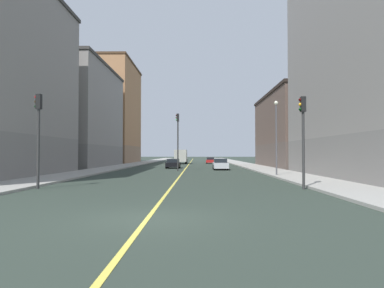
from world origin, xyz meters
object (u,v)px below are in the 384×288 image
car_black (173,164)px  traffic_light_right_near (38,127)px  street_lamp_left_near (276,130)px  car_red (210,160)px  building_left_mid (303,130)px  box_truck (181,156)px  building_right_distant (109,113)px  car_silver (220,164)px  traffic_light_left_near (303,129)px  traffic_light_median_far (178,134)px  building_right_midblock (74,116)px

car_black → traffic_light_right_near: bearing=-101.9°
street_lamp_left_near → car_red: street_lamp_left_near is taller
building_left_mid → box_truck: size_ratio=3.05×
car_red → car_black: bearing=-104.9°
building_right_distant → box_truck: bearing=-18.8°
traffic_light_right_near → box_truck: bearing=82.9°
car_black → car_silver: bearing=-34.6°
traffic_light_left_near → traffic_light_median_far: size_ratio=0.80×
building_right_midblock → box_truck: bearing=45.1°
traffic_light_median_far → street_lamp_left_near: size_ratio=1.01×
traffic_light_left_near → traffic_light_median_far: 22.50m
traffic_light_left_near → car_red: 51.79m
car_black → building_left_mid: bearing=10.9°
building_right_midblock → box_truck: (15.98, 16.05, -6.31)m
building_right_midblock → traffic_light_left_near: bearing=-52.7°
street_lamp_left_near → car_black: street_lamp_left_near is taller
building_right_midblock → traffic_light_median_far: size_ratio=3.07×
building_left_mid → car_red: (-13.31, 19.27, -4.93)m
traffic_light_right_near → traffic_light_median_far: bearing=71.2°
building_right_midblock → car_silver: 25.09m
traffic_light_left_near → traffic_light_right_near: 15.61m
street_lamp_left_near → building_right_distant: bearing=121.3°
traffic_light_median_far → car_silver: size_ratio=1.51×
building_left_mid → car_red: size_ratio=5.28×
building_right_distant → traffic_light_median_far: bearing=-63.6°
car_black → traffic_light_median_far: bearing=-82.1°
building_left_mid → traffic_light_median_far: 21.72m
building_left_mid → car_red: 23.93m
car_silver → car_red: bearing=90.5°
building_right_midblock → traffic_light_right_near: (9.83, -33.40, -4.19)m
building_left_mid → street_lamp_left_near: (-8.85, -21.00, -1.30)m
building_left_mid → street_lamp_left_near: bearing=-112.9°
traffic_light_left_near → car_red: size_ratio=1.30×
car_red → car_silver: bearing=-89.5°
building_left_mid → car_silver: (-13.10, -8.13, -4.88)m
car_red → box_truck: 6.46m
building_left_mid → traffic_light_left_near: 33.86m
car_silver → building_right_distant: bearing=125.9°
building_left_mid → traffic_light_left_near: bearing=-107.0°
street_lamp_left_near → car_red: 40.67m
car_silver → car_red: (-0.22, 27.40, -0.06)m
traffic_light_median_far → car_red: size_ratio=1.63×
traffic_light_median_far → street_lamp_left_near: bearing=-44.9°
car_red → traffic_light_right_near: bearing=-103.3°
building_left_mid → street_lamp_left_near: size_ratio=3.27×
building_right_distant → traffic_light_right_near: (9.83, -54.88, -7.13)m
car_silver → traffic_light_median_far: bearing=-147.4°
traffic_light_left_near → street_lamp_left_near: (1.02, 11.33, 0.71)m
traffic_light_left_near → traffic_light_median_far: (-8.51, 20.82, 0.80)m
box_truck → street_lamp_left_near: bearing=-74.6°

